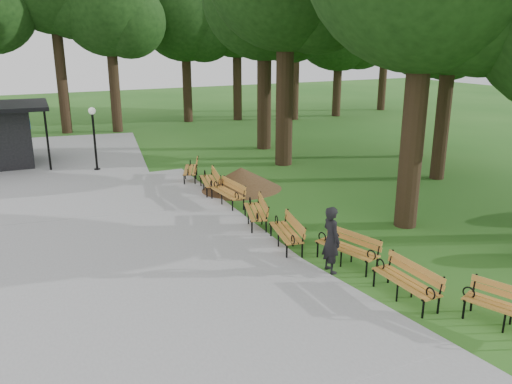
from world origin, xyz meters
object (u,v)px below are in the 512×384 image
bench_0 (509,309)px  bench_3 (286,233)px  bench_5 (227,193)px  bench_2 (347,249)px  lamp_post (93,125)px  bench_7 (190,170)px  person (331,240)px  lawn_tree_5 (429,24)px  dirt_mound (241,179)px  bench_1 (405,282)px  bench_4 (255,212)px  bench_6 (209,181)px

bench_0 → bench_3: same height
bench_5 → bench_2: bearing=3.4°
lamp_post → bench_2: bearing=-73.3°
lamp_post → bench_7: bearing=-46.6°
bench_5 → person: bearing=-2.5°
lawn_tree_5 → lamp_post: bearing=164.0°
bench_0 → lawn_tree_5: 17.57m
dirt_mound → bench_7: 2.65m
bench_2 → bench_1: bearing=-13.5°
lawn_tree_5 → bench_1: bearing=-134.7°
bench_2 → bench_7: (-0.76, 9.93, 0.00)m
person → bench_4: person is taller
lamp_post → bench_1: (4.04, -15.53, -1.65)m
person → bench_4: 3.98m
bench_1 → person: bearing=-160.9°
dirt_mound → bench_1: dirt_mound is taller
lamp_post → bench_0: lamp_post is taller
bench_1 → lamp_post: bearing=-164.7°
bench_2 → bench_6: bearing=170.7°
bench_6 → lamp_post: bearing=-135.9°
lamp_post → bench_4: 10.23m
dirt_mound → bench_6: bearing=166.3°
bench_3 → bench_4: bearing=-167.9°
bench_2 → bench_0: bearing=0.0°
bench_4 → bench_7: (0.04, 6.14, 0.00)m
person → bench_7: person is taller
bench_1 → bench_4: 6.02m
person → bench_6: 8.08m
bench_4 → bench_6: 4.11m
bench_3 → bench_6: same height
bench_0 → lawn_tree_5: size_ratio=0.21×
bench_3 → bench_5: (0.10, 4.37, 0.00)m
bench_6 → bench_7: (-0.03, 2.03, 0.00)m
bench_4 → bench_7: size_ratio=1.00×
lawn_tree_5 → bench_5: bearing=-166.3°
bench_2 → bench_4: size_ratio=1.00×
bench_6 → bench_2: bearing=18.3°
person → dirt_mound: size_ratio=0.63×
bench_4 → bench_7: 6.14m
bench_6 → bench_7: same height
dirt_mound → bench_7: dirt_mound is taller
bench_5 → bench_6: bearing=175.8°
bench_0 → bench_7: size_ratio=1.00×
bench_4 → bench_6: size_ratio=1.00×
dirt_mound → bench_0: dirt_mound is taller
dirt_mound → bench_4: (-1.30, -3.81, -0.02)m
dirt_mound → bench_2: 7.62m
lamp_post → bench_1: 16.13m
bench_3 → lawn_tree_5: lawn_tree_5 is taller
bench_0 → bench_6: (-1.79, 11.99, 0.00)m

